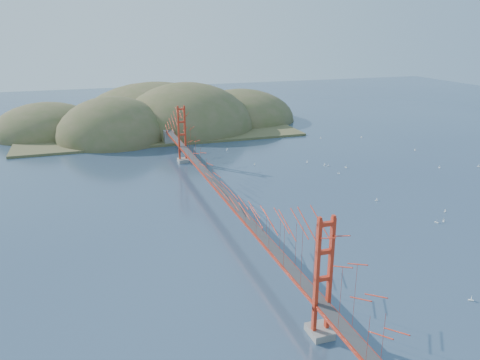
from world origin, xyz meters
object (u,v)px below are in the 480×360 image
object	(u,v)px
sailboat_2	(377,200)
sailboat_1	(346,167)
bridge	(224,170)
sailboat_0	(437,222)

from	to	relation	value
sailboat_2	sailboat_1	world-z (taller)	sailboat_1
bridge	sailboat_0	bearing A→B (deg)	-24.33
sailboat_1	sailboat_2	bearing A→B (deg)	-105.52
bridge	sailboat_2	xyz separation A→B (m)	(24.92, -2.27, -6.87)
bridge	sailboat_2	distance (m)	25.95
sailboat_1	sailboat_0	xyz separation A→B (m)	(-1.96, -28.17, -0.01)
sailboat_2	sailboat_0	world-z (taller)	sailboat_0
sailboat_1	sailboat_0	distance (m)	28.24
bridge	sailboat_1	world-z (taller)	bridge
sailboat_2	sailboat_1	xyz separation A→B (m)	(4.95, 17.82, 0.02)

